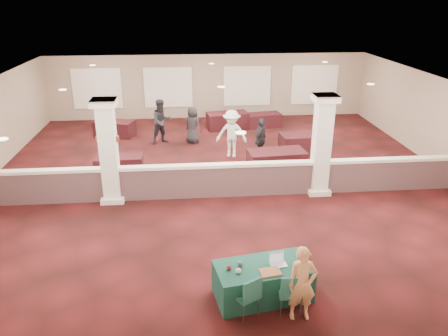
{
  "coord_description": "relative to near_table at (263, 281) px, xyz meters",
  "views": [
    {
      "loc": [
        -1.18,
        -14.01,
        6.01
      ],
      "look_at": [
        -0.09,
        -2.0,
        1.16
      ],
      "focal_mm": 35.0,
      "sensor_mm": 36.0,
      "label": 1
    }
  ],
  "objects": [
    {
      "name": "knitting",
      "position": [
        0.1,
        -0.25,
        0.4
      ],
      "size": [
        0.46,
        0.38,
        0.03
      ],
      "primitive_type": "cube",
      "rotation": [
        0.0,
        0.0,
        0.17
      ],
      "color": "#C96620",
      "rests_on": "near_table"
    },
    {
      "name": "attendee_c",
      "position": [
        1.31,
        8.0,
        0.46
      ],
      "size": [
        0.89,
        1.09,
        1.68
      ],
      "primitive_type": "imported",
      "rotation": [
        0.0,
        0.0,
        1.06
      ],
      "color": "black",
      "rests_on": "ground"
    },
    {
      "name": "far_table_back_center",
      "position": [
        0.46,
        12.39,
        0.01
      ],
      "size": [
        2.03,
        1.24,
        0.77
      ],
      "primitive_type": "cube",
      "rotation": [
        0.0,
        0.0,
        0.16
      ],
      "color": "black",
      "rests_on": "ground"
    },
    {
      "name": "partition_wall",
      "position": [
        -0.32,
        5.0,
        0.19
      ],
      "size": [
        15.6,
        0.28,
        1.1
      ],
      "color": "brown",
      "rests_on": "ground"
    },
    {
      "name": "yarn_cream",
      "position": [
        -0.55,
        -0.2,
        0.44
      ],
      "size": [
        0.11,
        0.11,
        0.11
      ],
      "primitive_type": "sphere",
      "color": "#F1DDC7",
      "rests_on": "near_table"
    },
    {
      "name": "yarn_grey",
      "position": [
        -0.48,
        0.04,
        0.43
      ],
      "size": [
        0.11,
        0.11,
        0.11
      ],
      "primitive_type": "sphere",
      "color": "#4C4B50",
      "rests_on": "near_table"
    },
    {
      "name": "ceiling",
      "position": [
        -0.32,
        6.5,
        2.82
      ],
      "size": [
        16.0,
        16.0,
        0.02
      ],
      "primitive_type": "cube",
      "color": "white",
      "rests_on": "wall_back"
    },
    {
      "name": "far_table_front_center",
      "position": [
        1.68,
        6.8,
        0.03
      ],
      "size": [
        2.08,
        1.17,
        0.81
      ],
      "primitive_type": "cube",
      "rotation": [
        0.0,
        0.0,
        0.08
      ],
      "color": "black",
      "rests_on": "ground"
    },
    {
      "name": "woman",
      "position": [
        0.64,
        -0.7,
        0.41
      ],
      "size": [
        0.57,
        0.38,
        1.57
      ],
      "primitive_type": "imported",
      "rotation": [
        0.0,
        0.0,
        -0.01
      ],
      "color": "tan",
      "rests_on": "ground"
    },
    {
      "name": "far_table_back_left",
      "position": [
        -4.69,
        11.69,
        -0.03
      ],
      "size": [
        1.9,
        1.35,
        0.69
      ],
      "primitive_type": "cube",
      "rotation": [
        0.0,
        0.0,
        -0.32
      ],
      "color": "black",
      "rests_on": "ground"
    },
    {
      "name": "ground",
      "position": [
        -0.32,
        6.5,
        -0.38
      ],
      "size": [
        16.0,
        16.0,
        0.0
      ],
      "primitive_type": "plane",
      "color": "#421012",
      "rests_on": "ground"
    },
    {
      "name": "scissors",
      "position": [
        0.72,
        -0.17,
        0.39
      ],
      "size": [
        0.13,
        0.05,
        0.01
      ],
      "primitive_type": "cube",
      "rotation": [
        0.0,
        0.0,
        0.17
      ],
      "color": "red",
      "rests_on": "near_table"
    },
    {
      "name": "screen_glow",
      "position": [
        0.3,
        0.11,
        0.5
      ],
      "size": [
        0.31,
        0.06,
        0.2
      ],
      "primitive_type": "cube",
      "rotation": [
        0.0,
        0.0,
        0.17
      ],
      "color": "silver",
      "rests_on": "near_table"
    },
    {
      "name": "conf_chair_side",
      "position": [
        -0.39,
        -0.58,
        0.16
      ],
      "size": [
        0.62,
        0.62,
        0.92
      ],
      "rotation": [
        0.0,
        0.0,
        0.5
      ],
      "color": "#1C5351",
      "rests_on": "ground"
    },
    {
      "name": "laptop_screen",
      "position": [
        0.3,
        0.12,
        0.51
      ],
      "size": [
        0.34,
        0.07,
        0.23
      ],
      "primitive_type": "cube",
      "rotation": [
        0.0,
        0.0,
        0.17
      ],
      "color": "silver",
      "rests_on": "near_table"
    },
    {
      "name": "laptop_base",
      "position": [
        0.32,
        0.0,
        0.39
      ],
      "size": [
        0.38,
        0.29,
        0.02
      ],
      "primitive_type": "cube",
      "rotation": [
        0.0,
        0.0,
        0.17
      ],
      "color": "silver",
      "rests_on": "near_table"
    },
    {
      "name": "far_table_front_left",
      "position": [
        -3.9,
        7.15,
        -0.04
      ],
      "size": [
        1.67,
        0.86,
        0.67
      ],
      "primitive_type": "cube",
      "rotation": [
        0.0,
        0.0,
        0.02
      ],
      "color": "black",
      "rests_on": "ground"
    },
    {
      "name": "sconce_right",
      "position": [
        -3.54,
        5.0,
        1.62
      ],
      "size": [
        0.12,
        0.12,
        0.18
      ],
      "color": "brown",
      "rests_on": "column_left"
    },
    {
      "name": "wall_back",
      "position": [
        -0.32,
        14.5,
        1.22
      ],
      "size": [
        16.0,
        0.04,
        3.2
      ],
      "primitive_type": "cube",
      "color": "gray",
      "rests_on": "ground"
    },
    {
      "name": "column_right",
      "position": [
        2.68,
        5.0,
        1.26
      ],
      "size": [
        0.72,
        0.72,
        3.2
      ],
      "color": "silver",
      "rests_on": "ground"
    },
    {
      "name": "far_table_front_right",
      "position": [
        3.22,
        8.72,
        0.01
      ],
      "size": [
        2.02,
        1.14,
        0.79
      ],
      "primitive_type": "cube",
      "rotation": [
        0.0,
        0.0,
        0.09
      ],
      "color": "black",
      "rests_on": "ground"
    },
    {
      "name": "yarn_red",
      "position": [
        -0.73,
        -0.07,
        0.43
      ],
      "size": [
        0.1,
        0.1,
        0.1
      ],
      "primitive_type": "sphere",
      "color": "maroon",
      "rests_on": "near_table"
    },
    {
      "name": "far_table_back_right",
      "position": [
        2.22,
        12.53,
        -0.05
      ],
      "size": [
        1.73,
        1.08,
        0.66
      ],
      "primitive_type": "cube",
      "rotation": [
        0.0,
        0.0,
        0.17
      ],
      "color": "black",
      "rests_on": "ground"
    },
    {
      "name": "sconce_left",
      "position": [
        -4.1,
        5.0,
        1.62
      ],
      "size": [
        0.12,
        0.12,
        0.18
      ],
      "color": "brown",
      "rests_on": "column_left"
    },
    {
      "name": "wall_front",
      "position": [
        -0.32,
        -1.5,
        1.22
      ],
      "size": [
        16.0,
        0.04,
        3.2
      ],
      "primitive_type": "cube",
      "color": "gray",
      "rests_on": "ground"
    },
    {
      "name": "near_table",
      "position": [
        0.0,
        0.0,
        0.0
      ],
      "size": [
        2.12,
        1.31,
        0.76
      ],
      "primitive_type": "cube",
      "rotation": [
        0.0,
        0.0,
        0.17
      ],
      "color": "#103B32",
      "rests_on": "ground"
    },
    {
      "name": "conf_chair_main",
      "position": [
        0.46,
        -0.59,
        0.18
      ],
      "size": [
        0.52,
        0.52,
        0.94
      ],
      "rotation": [
        0.0,
        0.0,
        -0.1
      ],
      "color": "#1C5351",
      "rests_on": "ground"
    },
    {
      "name": "column_left",
      "position": [
        -3.82,
        5.0,
        1.26
      ],
      "size": [
        0.72,
        0.72,
        3.2
      ],
      "color": "silver",
      "rests_on": "ground"
    },
    {
      "name": "attendee_d",
      "position": [
        -1.21,
        10.43,
        0.4
      ],
      "size": [
        0.87,
        0.8,
        1.57
      ],
      "primitive_type": "imported",
      "rotation": [
        0.0,
        0.0,
        2.49
      ],
      "color": "black",
      "rests_on": "ground"
    },
    {
      "name": "wall_right",
      "position": [
        7.68,
        6.5,
        1.22
      ],
      "size": [
        0.04,
        16.0,
        3.2
      ],
      "primitive_type": "cube",
      "color": "gray",
      "rests_on": "ground"
    },
    {
      "name": "attendee_a",
      "position": [
        -2.51,
        10.5,
        0.57
      ],
      "size": [
        1.04,
        0.86,
        1.9
      ],
      "primitive_type": "imported",
      "rotation": [
        0.0,
        0.0,
        0.46
      ],
      "color": "black",
      "rests_on": "ground"
    },
    {
      "name": "attendee_b",
      "position": [
        0.26,
        8.61,
        0.55
      ],
      "size": [
        1.28,
        0.79,
        1.86
      ],
      "primitive_type": "imported",
      "rotation": [
        0.0,
        0.0,
        -0.22
      ],
      "color": "silver",
      "rests_on": "ground"
    }
  ]
}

